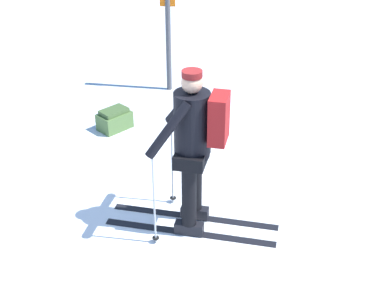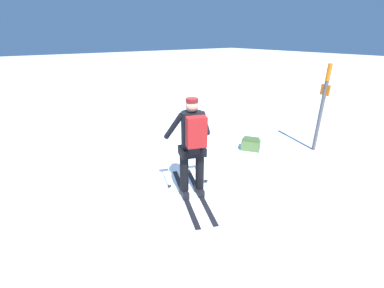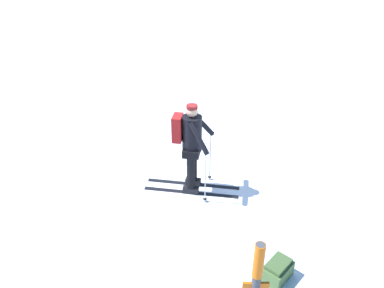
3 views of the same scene
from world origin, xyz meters
name	(u,v)px [view 3 (image 3 of 3)]	position (x,y,z in m)	size (l,w,h in m)	color
ground_plane	(228,194)	(0.00, 0.00, 0.00)	(80.00, 80.00, 0.00)	white
skier	(191,143)	(0.66, -0.32, 1.02)	(1.83, 1.03, 1.76)	black
dropped_backpack	(277,270)	(-0.10, 2.04, 0.14)	(0.54, 0.51, 0.30)	#4C6B38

